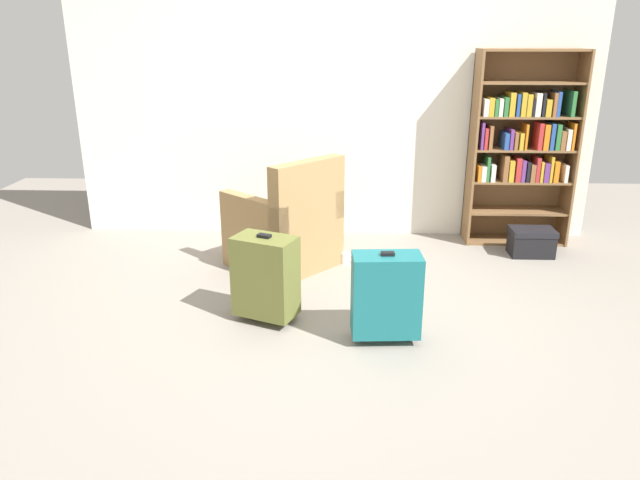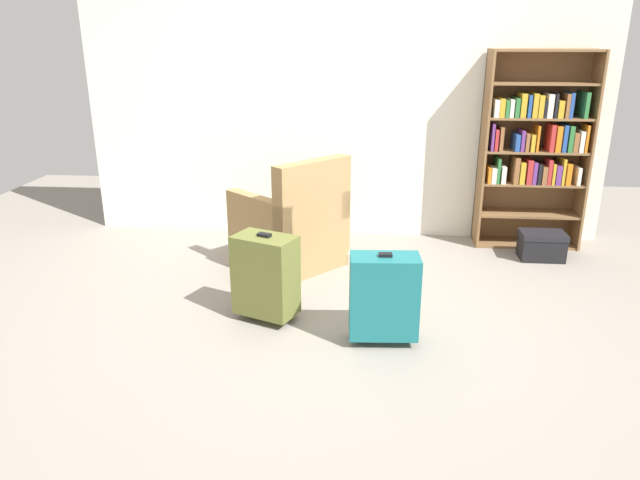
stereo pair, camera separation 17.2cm
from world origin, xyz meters
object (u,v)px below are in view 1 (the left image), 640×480
Objects in this scene: mug at (345,258)px; storage_box at (532,241)px; bookshelf at (522,144)px; suitcase_olive at (266,276)px; suitcase_teal at (386,295)px; armchair at (286,228)px.

storage_box is at bearing 9.30° from mug.
suitcase_olive is at bearing -140.51° from bookshelf.
armchair is at bearing 120.43° from suitcase_teal.
suitcase_teal is at bearing -123.73° from bookshelf.
armchair is 1.71× the size of suitcase_teal.
bookshelf is 2.90× the size of suitcase_teal.
mug is 1.19m from suitcase_olive.
storage_box is 2.48m from suitcase_olive.
mug is 0.21× the size of suitcase_teal.
armchair is 0.99m from suitcase_olive.
bookshelf is 2.39m from suitcase_teal.
bookshelf reaches higher than mug.
armchair reaches higher than suitcase_teal.
suitcase_olive reaches higher than suitcase_teal.
storage_box is at bearing 31.80° from suitcase_olive.
bookshelf is at bearing 56.27° from suitcase_teal.
suitcase_olive reaches higher than storage_box.
mug is 0.33× the size of storage_box.
suitcase_teal is (-1.34, -1.54, 0.18)m from storage_box.
bookshelf is at bearing 39.49° from suitcase_olive.
suitcase_olive is at bearing -148.20° from storage_box.
mug is 0.20× the size of suitcase_olive.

